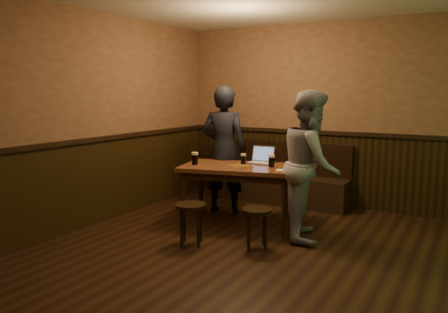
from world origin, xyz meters
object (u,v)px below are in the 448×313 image
stool_left (191,212)px  person_suit (224,150)px  pub_table (239,173)px  stool_right (257,217)px  pint_mid (243,159)px  pint_right (271,161)px  person_grey (311,165)px  laptop (261,159)px  bench (280,183)px  pint_left (195,159)px

stool_left → person_suit: 1.53m
pub_table → stool_right: 0.98m
pint_mid → pint_right: (0.42, -0.02, 0.01)m
pint_right → person_grey: 0.57m
laptop → person_suit: person_suit is taller
bench → pint_right: 1.48m
pint_right → laptop: (-0.26, 0.25, -0.02)m
laptop → person_suit: bearing=170.4°
stool_left → pint_mid: pint_mid is taller
pub_table → pint_left: bearing=-167.5°
stool_left → stool_right: 0.76m
stool_right → bench: bearing=106.1°
pint_mid → bench: bearing=90.2°
stool_right → person_grey: (0.38, 0.67, 0.52)m
pub_table → person_suit: bearing=124.5°
pint_mid → person_grey: size_ratio=0.08×
laptop → person_grey: (0.82, -0.35, 0.04)m
laptop → stool_left: bearing=-103.6°
pint_left → pint_right: (0.95, 0.35, -0.00)m
stool_right → pint_right: size_ratio=2.79×
bench → person_suit: 1.24m
person_suit → person_grey: person_suit is taller
stool_right → person_grey: size_ratio=0.26×
pint_mid → pint_left: bearing=-145.0°
stool_left → pint_mid: bearing=84.2°
bench → pint_right: (0.42, -1.30, 0.56)m
pint_left → stool_right: bearing=-21.2°
pub_table → person_suit: person_suit is taller
pint_mid → person_suit: (-0.48, 0.31, 0.05)m
pub_table → person_grey: size_ratio=0.92×
bench → pub_table: (-0.00, -1.38, 0.38)m
pint_right → pint_left: bearing=-159.9°
pub_table → laptop: size_ratio=5.03×
bench → pint_mid: 1.39m
pint_left → person_grey: size_ratio=0.10×
stool_right → pint_left: pint_left is taller
stool_left → pint_left: bearing=120.5°
laptop → person_suit: (-0.64, 0.09, 0.07)m
bench → laptop: 1.19m
bench → person_grey: person_grey is taller
stool_left → laptop: (0.27, 1.30, 0.47)m
stool_left → pint_right: 1.28m
stool_right → pint_right: (-0.18, 0.78, 0.51)m
stool_right → pint_left: 1.31m
pint_left → pint_right: bearing=20.1°
bench → laptop: size_ratio=6.73×
pint_mid → person_grey: (0.98, -0.13, 0.02)m
pint_left → pint_mid: 0.64m
stool_left → person_grey: size_ratio=0.27×
pint_mid → laptop: 0.28m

